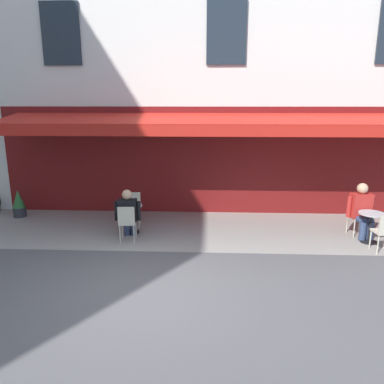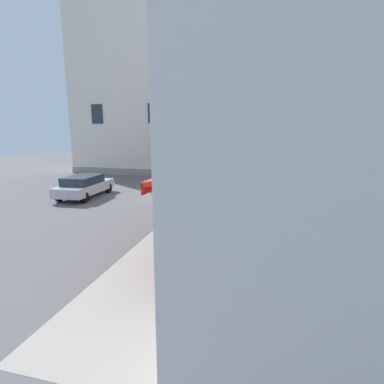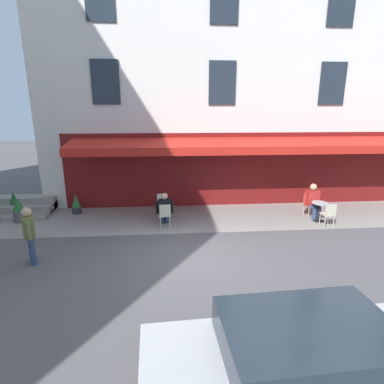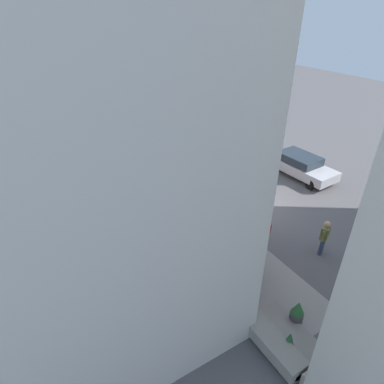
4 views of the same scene
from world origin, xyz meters
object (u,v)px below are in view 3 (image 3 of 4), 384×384
at_px(cafe_table_mid_terrace, 164,209).
at_px(potted_plant_mid_terrace, 76,204).
at_px(cafe_chair_cream_by_window, 162,203).
at_px(parked_car_silver, 296,361).
at_px(potted_plant_entrance_left, 14,202).
at_px(potted_plant_under_sign, 19,210).
at_px(cafe_chair_cream_back_row, 329,213).
at_px(seated_companion_in_black, 165,208).
at_px(cafe_chair_cream_kerbside, 165,214).
at_px(seated_patron_in_red, 313,200).
at_px(walking_pedestrian_in_olive, 29,231).
at_px(cafe_chair_cream_near_door, 309,203).
at_px(cafe_table_near_entrance, 319,209).

xyz_separation_m(cafe_table_mid_terrace, potted_plant_mid_terrace, (3.62, -1.23, -0.09)).
xyz_separation_m(cafe_chair_cream_by_window, parked_car_silver, (-2.03, 8.23, 0.16)).
distance_m(potted_plant_entrance_left, parked_car_silver, 12.25).
xyz_separation_m(cafe_chair_cream_by_window, potted_plant_under_sign, (5.45, 0.18, -0.11)).
relative_size(cafe_chair_cream_back_row, seated_companion_in_black, 0.71).
distance_m(cafe_table_mid_terrace, potted_plant_entrance_left, 6.38).
height_order(cafe_chair_cream_kerbside, potted_plant_mid_terrace, cafe_chair_cream_kerbside).
bearing_deg(seated_patron_in_red, cafe_table_mid_terrace, 0.05).
distance_m(cafe_chair_cream_kerbside, parked_car_silver, 7.23).
relative_size(cafe_chair_cream_kerbside, cafe_chair_cream_by_window, 1.00).
bearing_deg(potted_plant_under_sign, cafe_chair_cream_by_window, -178.15).
height_order(cafe_chair_cream_back_row, cafe_table_mid_terrace, cafe_chair_cream_back_row).
distance_m(walking_pedestrian_in_olive, potted_plant_under_sign, 3.97).
relative_size(potted_plant_mid_terrace, potted_plant_under_sign, 0.90).
xyz_separation_m(cafe_chair_cream_by_window, potted_plant_mid_terrace, (3.55, -0.60, -0.15)).
height_order(seated_patron_in_red, walking_pedestrian_in_olive, walking_pedestrian_in_olive).
distance_m(seated_companion_in_black, parked_car_silver, 7.44).
bearing_deg(parked_car_silver, cafe_chair_cream_near_door, -116.20).
height_order(seated_patron_in_red, seated_companion_in_black, seated_patron_in_red).
height_order(seated_companion_in_black, parked_car_silver, parked_car_silver).
bearing_deg(cafe_chair_cream_by_window, seated_companion_in_black, 95.22).
bearing_deg(potted_plant_under_sign, cafe_table_near_entrance, 175.72).
xyz_separation_m(seated_companion_in_black, potted_plant_mid_terrace, (3.64, -1.65, -0.29)).
bearing_deg(seated_patron_in_red, potted_plant_mid_terrace, -7.37).
relative_size(cafe_chair_cream_kerbside, seated_companion_in_black, 0.71).
xyz_separation_m(walking_pedestrian_in_olive, potted_plant_entrance_left, (2.58, -4.53, -0.51)).
xyz_separation_m(cafe_chair_cream_near_door, potted_plant_entrance_left, (12.00, -1.31, -0.10)).
xyz_separation_m(cafe_chair_cream_kerbside, potted_plant_entrance_left, (6.23, -2.16, -0.10)).
distance_m(cafe_chair_cream_back_row, walking_pedestrian_in_olive, 9.78).
bearing_deg(parked_car_silver, potted_plant_mid_terrace, -57.75).
bearing_deg(cafe_table_mid_terrace, cafe_table_near_entrance, 176.10).
distance_m(potted_plant_mid_terrace, potted_plant_entrance_left, 2.60).
height_order(cafe_chair_cream_near_door, potted_plant_entrance_left, potted_plant_entrance_left).
distance_m(seated_patron_in_red, potted_plant_entrance_left, 12.14).
relative_size(seated_patron_in_red, parked_car_silver, 0.31).
bearing_deg(cafe_table_mid_terrace, seated_companion_in_black, 93.49).
bearing_deg(parked_car_silver, cafe_chair_cream_kerbside, -74.61).
relative_size(seated_companion_in_black, potted_plant_entrance_left, 1.39).
xyz_separation_m(cafe_chair_cream_near_door, seated_patron_in_red, (-0.04, 0.21, 0.18)).
xyz_separation_m(cafe_table_near_entrance, cafe_chair_cream_back_row, (-0.04, 0.63, 0.06)).
bearing_deg(seated_patron_in_red, cafe_chair_cream_by_window, -6.01).
bearing_deg(potted_plant_under_sign, walking_pedestrian_in_olive, 118.83).
height_order(cafe_chair_cream_by_window, potted_plant_entrance_left, potted_plant_entrance_left).
relative_size(walking_pedestrian_in_olive, potted_plant_under_sign, 1.82).
relative_size(seated_companion_in_black, walking_pedestrian_in_olive, 0.77).
distance_m(cafe_chair_cream_by_window, parked_car_silver, 8.48).
bearing_deg(cafe_chair_cream_near_door, seated_companion_in_black, 6.29).
relative_size(seated_patron_in_red, potted_plant_entrance_left, 1.49).
relative_size(seated_companion_in_black, parked_car_silver, 0.29).
xyz_separation_m(walking_pedestrian_in_olive, potted_plant_mid_terrace, (-0.00, -4.22, -0.56)).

